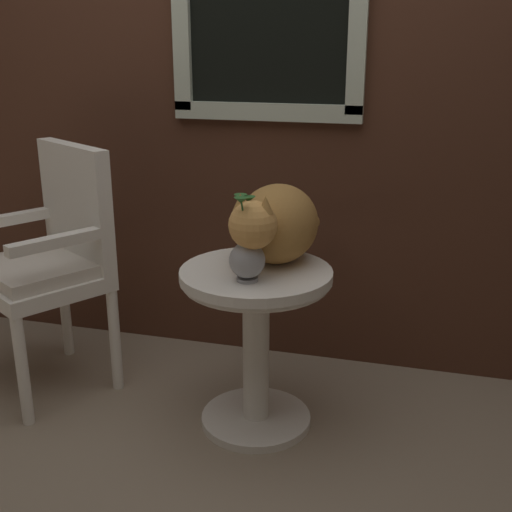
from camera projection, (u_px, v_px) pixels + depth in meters
ground_plane at (182, 461)px, 2.19m from camera, size 6.00×6.00×0.00m
back_wall at (253, 53)px, 2.60m from camera, size 4.00×0.07×2.60m
wicker_side_table at (256, 319)px, 2.29m from camera, size 0.53×0.53×0.60m
wicker_chair at (53, 254)px, 2.55m from camera, size 0.62×0.61×0.97m
cat at (275, 224)px, 2.25m from camera, size 0.33×0.66×0.29m
pewter_vase_with_ivy at (247, 255)px, 2.10m from camera, size 0.12×0.14×0.29m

